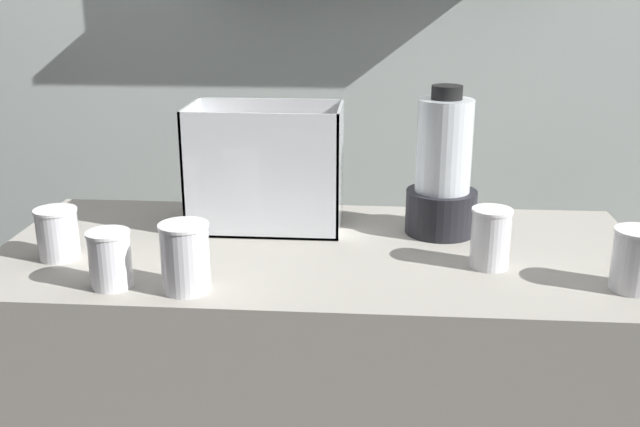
% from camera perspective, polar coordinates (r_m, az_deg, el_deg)
% --- Properties ---
extents(counter, '(1.40, 0.64, 0.90)m').
position_cam_1_polar(counter, '(1.82, 0.00, -16.06)').
color(counter, '#9E998E').
rests_on(counter, ground_plane).
extents(back_wall_unit, '(2.60, 0.24, 2.50)m').
position_cam_1_polar(back_wall_unit, '(2.29, 1.55, 12.69)').
color(back_wall_unit, silver).
rests_on(back_wall_unit, ground_plane).
extents(carrot_display_bin, '(0.35, 0.20, 0.29)m').
position_cam_1_polar(carrot_display_bin, '(1.74, -3.93, 2.06)').
color(carrot_display_bin, white).
rests_on(carrot_display_bin, counter).
extents(blender_pitcher, '(0.16, 0.16, 0.34)m').
position_cam_1_polar(blender_pitcher, '(1.70, 9.41, 2.98)').
color(blender_pitcher, black).
rests_on(blender_pitcher, counter).
extents(juice_cup_beet_far_left, '(0.09, 0.09, 0.11)m').
position_cam_1_polar(juice_cup_beet_far_left, '(1.64, -19.49, -1.69)').
color(juice_cup_beet_far_left, white).
rests_on(juice_cup_beet_far_left, counter).
extents(juice_cup_mango_left, '(0.08, 0.08, 0.11)m').
position_cam_1_polar(juice_cup_mango_left, '(1.46, -15.81, -3.62)').
color(juice_cup_mango_left, white).
rests_on(juice_cup_mango_left, counter).
extents(juice_cup_beet_middle, '(0.09, 0.09, 0.13)m').
position_cam_1_polar(juice_cup_beet_middle, '(1.41, -10.31, -3.53)').
color(juice_cup_beet_middle, white).
rests_on(juice_cup_beet_middle, counter).
extents(juice_cup_beet_right, '(0.08, 0.08, 0.12)m').
position_cam_1_polar(juice_cup_beet_right, '(1.54, 12.95, -2.06)').
color(juice_cup_beet_right, white).
rests_on(juice_cup_beet_right, counter).
extents(juice_cup_orange_far_right, '(0.09, 0.09, 0.12)m').
position_cam_1_polar(juice_cup_orange_far_right, '(1.51, 23.08, -3.60)').
color(juice_cup_orange_far_right, white).
rests_on(juice_cup_orange_far_right, counter).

